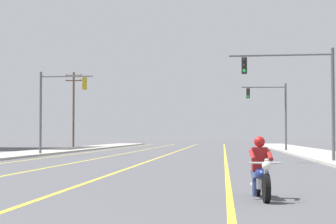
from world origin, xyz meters
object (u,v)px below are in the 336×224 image
traffic_signal_near_right (302,86)px  utility_pole_left_far (74,107)px  traffic_signal_near_left (55,101)px  motorcycle_with_rider (261,174)px  traffic_signal_mid_right (273,107)px

traffic_signal_near_right → utility_pole_left_far: (-22.85, 41.38, 0.91)m
traffic_signal_near_left → utility_pole_left_far: bearing=101.5°
motorcycle_with_rider → traffic_signal_mid_right: 41.87m
motorcycle_with_rider → utility_pole_left_far: bearing=107.9°
traffic_signal_near_left → utility_pole_left_far: 31.21m
traffic_signal_near_left → traffic_signal_near_right: bearing=-33.0°
traffic_signal_mid_right → traffic_signal_near_right: bearing=-90.7°
motorcycle_with_rider → traffic_signal_near_left: (-13.27, 29.90, 3.46)m
utility_pole_left_far → traffic_signal_mid_right: bearing=-39.3°
motorcycle_with_rider → traffic_signal_near_right: (3.37, 19.09, 3.56)m
traffic_signal_mid_right → utility_pole_left_far: 29.89m
traffic_signal_near_left → motorcycle_with_rider: bearing=-66.1°
traffic_signal_near_right → utility_pole_left_far: 47.28m
traffic_signal_near_right → traffic_signal_mid_right: bearing=89.3°
traffic_signal_near_right → traffic_signal_near_left: size_ratio=1.00×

